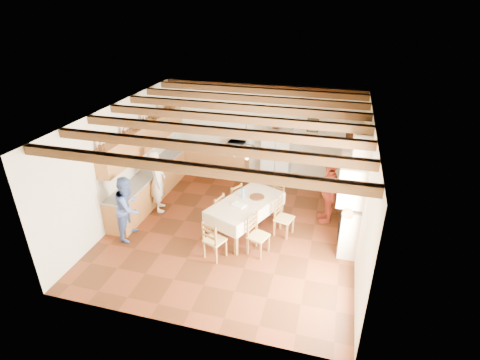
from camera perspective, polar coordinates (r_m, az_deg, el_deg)
name	(u,v)px	position (r m, az deg, el deg)	size (l,w,h in m)	color
floor	(233,229)	(9.66, -1.05, -7.40)	(6.00, 6.50, 0.02)	#47220F
ceiling	(232,114)	(8.35, -1.23, 10.04)	(6.00, 6.50, 0.02)	white
wall_back	(262,132)	(11.82, 3.36, 7.37)	(6.00, 0.02, 3.00)	beige
wall_front	(176,260)	(6.31, -9.68, -11.94)	(6.00, 0.02, 3.00)	beige
wall_left	(120,162)	(10.10, -17.77, 2.63)	(0.02, 6.50, 3.00)	beige
wall_right	(364,192)	(8.63, 18.43, -1.67)	(0.02, 6.50, 3.00)	beige
ceiling_beams	(232,118)	(8.38, -1.22, 9.38)	(6.00, 6.30, 0.16)	#352311
lower_cabinets_left	(154,183)	(11.20, -12.90, -0.39)	(0.60, 4.30, 0.86)	brown
lower_cabinets_back	(213,161)	(12.33, -4.14, 2.84)	(2.30, 0.60, 0.86)	brown
countertop_left	(153,169)	(11.01, -13.14, 1.70)	(0.62, 4.30, 0.04)	slate
countertop_back	(213,149)	(12.16, -4.21, 4.78)	(2.34, 0.62, 0.04)	slate
backsplash_left	(143,157)	(11.02, -14.62, 3.36)	(0.03, 4.30, 0.60)	beige
backsplash_back	(215,136)	(12.29, -3.82, 6.64)	(2.30, 0.03, 0.60)	beige
upper_cabinets	(145,136)	(10.71, -14.27, 6.48)	(0.35, 4.20, 0.70)	brown
fireplace	(350,190)	(8.83, 16.45, -1.43)	(0.56, 1.60, 2.80)	beige
wall_picture	(313,125)	(11.48, 11.03, 8.17)	(0.34, 0.03, 0.42)	#312117
refrigerator	(277,155)	(11.76, 5.68, 3.87)	(0.87, 0.71, 1.74)	white
hutch	(350,171)	(10.60, 16.47, 1.35)	(0.49, 1.17, 2.12)	#3B1B0E
dining_table	(246,204)	(9.12, 0.86, -3.74)	(1.71, 2.22, 0.87)	white
chandelier	(246,148)	(8.47, 0.92, 4.85)	(0.47, 0.47, 0.03)	black
chair_left_near	(214,211)	(9.45, -3.98, -4.78)	(0.42, 0.40, 0.96)	brown
chair_left_far	(232,199)	(9.95, -1.23, -2.95)	(0.42, 0.40, 0.96)	brown
chair_right_near	(258,235)	(8.56, 2.82, -8.43)	(0.42, 0.40, 0.96)	brown
chair_right_far	(284,218)	(9.23, 6.76, -5.75)	(0.42, 0.40, 0.96)	brown
chair_end_near	(215,239)	(8.45, -3.89, -8.99)	(0.42, 0.40, 0.96)	brown
chair_end_far	(274,195)	(10.21, 5.22, -2.25)	(0.42, 0.40, 0.96)	brown
person_man	(158,181)	(10.28, -12.45, -0.11)	(0.64, 0.42, 1.76)	silver
person_woman_blue	(128,207)	(9.35, -16.65, -4.01)	(0.78, 0.61, 1.60)	#4761AB
person_woman_red	(328,191)	(9.82, 13.33, -1.66)	(1.01, 0.42, 1.72)	#B33B25
microwave	(237,146)	(11.86, -0.49, 5.16)	(0.54, 0.36, 0.30)	silver
fridge_vase	(276,123)	(11.42, 5.46, 8.63)	(0.29, 0.29, 0.30)	#3B1B0E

